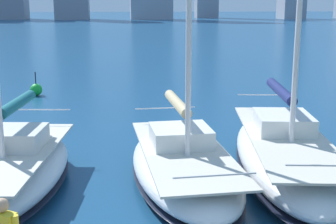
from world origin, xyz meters
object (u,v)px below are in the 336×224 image
sailboat_tan (183,162)px  sailboat_teal (11,170)px  sailboat_navy (285,153)px  channel_buoy (36,90)px

sailboat_tan → sailboat_teal: bearing=2.4°
sailboat_navy → sailboat_tan: (3.22, 0.19, -0.11)m
sailboat_tan → channel_buoy: bearing=-65.8°
sailboat_tan → sailboat_navy: bearing=-176.6°
sailboat_teal → sailboat_navy: bearing=-177.2°
sailboat_tan → channel_buoy: (6.52, -14.51, -0.29)m
sailboat_navy → channel_buoy: size_ratio=8.87×
sailboat_navy → sailboat_teal: 8.18m
sailboat_tan → sailboat_teal: size_ratio=1.18×
sailboat_navy → channel_buoy: sailboat_navy is taller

